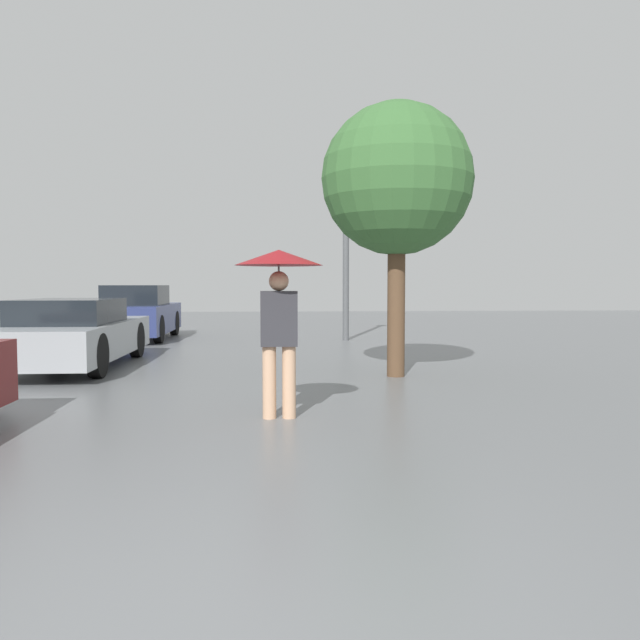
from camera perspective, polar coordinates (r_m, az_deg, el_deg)
pedestrian at (r=6.43m, az=-3.78°, el=2.83°), size 0.91×0.91×1.75m
parked_car_middle at (r=11.29m, az=-21.62°, el=-1.20°), size 1.67×4.34×1.15m
parked_car_farthest at (r=16.53m, az=-16.34°, el=0.53°), size 1.64×3.84×1.38m
tree at (r=9.58m, az=7.05°, el=12.51°), size 2.26×2.26×4.09m
street_lamp at (r=15.66m, az=2.39°, el=9.53°), size 0.38×0.38×4.93m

